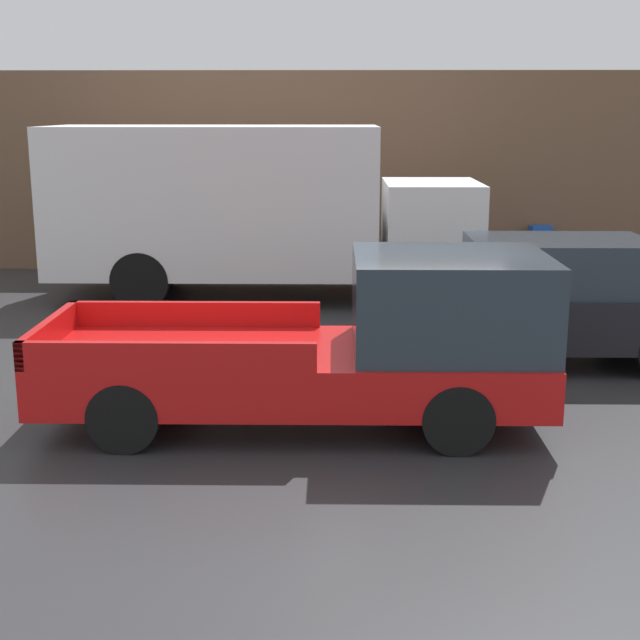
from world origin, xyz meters
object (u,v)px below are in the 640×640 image
Objects in this scene: pickup_truck at (348,345)px; newspaper_box at (540,249)px; car at (550,300)px; delivery_truck at (248,206)px.

newspaper_box is (4.41, 9.86, -0.41)m from pickup_truck.
newspaper_box is (1.50, 7.21, -0.38)m from car.
newspaper_box is at bearing 24.34° from delivery_truck.
delivery_truck is 6.93m from newspaper_box.
pickup_truck is 0.71× the size of delivery_truck.
car is 7.37m from newspaper_box.
delivery_truck reaches higher than pickup_truck.
delivery_truck reaches higher than newspaper_box.
delivery_truck reaches higher than car.
pickup_truck is at bearing -114.09° from newspaper_box.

